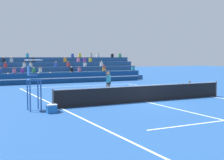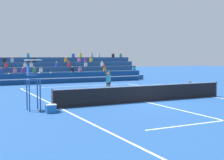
# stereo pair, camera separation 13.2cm
# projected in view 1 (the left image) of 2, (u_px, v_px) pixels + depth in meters

# --- Properties ---
(ground_plane) EXTENTS (120.00, 120.00, 0.00)m
(ground_plane) POSITION_uv_depth(u_px,v_px,m) (146.00, 102.00, 19.52)
(ground_plane) COLOR navy
(court_lines) EXTENTS (11.10, 23.90, 0.01)m
(court_lines) POSITION_uv_depth(u_px,v_px,m) (146.00, 102.00, 19.52)
(court_lines) COLOR white
(court_lines) RESTS_ON ground
(tennis_net) EXTENTS (12.00, 0.10, 1.10)m
(tennis_net) POSITION_uv_depth(u_px,v_px,m) (146.00, 93.00, 19.48)
(tennis_net) COLOR slate
(tennis_net) RESTS_ON ground
(sponsor_banner_wall) EXTENTS (18.00, 0.26, 1.10)m
(sponsor_banner_wall) POSITION_uv_depth(u_px,v_px,m) (66.00, 78.00, 33.45)
(sponsor_banner_wall) COLOR navy
(sponsor_banner_wall) RESTS_ON ground
(bleacher_stand) EXTENTS (20.56, 4.75, 3.38)m
(bleacher_stand) POSITION_uv_depth(u_px,v_px,m) (55.00, 72.00, 36.79)
(bleacher_stand) COLOR navy
(bleacher_stand) RESTS_ON ground
(umpire_chair) EXTENTS (0.76, 0.84, 2.67)m
(umpire_chair) POSITION_uv_depth(u_px,v_px,m) (33.00, 78.00, 16.24)
(umpire_chair) COLOR #285699
(umpire_chair) RESTS_ON ground
(ball_kid_courtside) EXTENTS (0.30, 0.36, 0.84)m
(ball_kid_courtside) POSITION_uv_depth(u_px,v_px,m) (190.00, 87.00, 25.89)
(ball_kid_courtside) COLOR black
(ball_kid_courtside) RESTS_ON ground
(tennis_player) EXTENTS (1.00, 0.83, 2.37)m
(tennis_player) POSITION_uv_depth(u_px,v_px,m) (108.00, 82.00, 22.35)
(tennis_player) COLOR brown
(tennis_player) RESTS_ON ground
(tennis_ball) EXTENTS (0.07, 0.07, 0.07)m
(tennis_ball) POSITION_uv_depth(u_px,v_px,m) (134.00, 89.00, 27.04)
(tennis_ball) COLOR #C6DB33
(tennis_ball) RESTS_ON ground
(equipment_cooler) EXTENTS (0.50, 0.38, 0.45)m
(equipment_cooler) POSITION_uv_depth(u_px,v_px,m) (52.00, 109.00, 15.58)
(equipment_cooler) COLOR #1E66B2
(equipment_cooler) RESTS_ON ground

